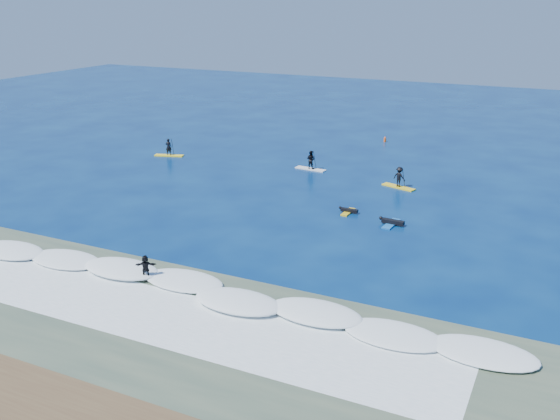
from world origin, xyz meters
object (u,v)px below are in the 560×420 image
at_px(marker_buoy, 385,139).
at_px(wave_surfer, 146,268).
at_px(sup_paddler_center, 311,161).
at_px(prone_paddler_far, 392,222).
at_px(prone_paddler_near, 348,211).
at_px(sup_paddler_left, 169,150).
at_px(sup_paddler_right, 399,178).

bearing_deg(marker_buoy, wave_surfer, -92.72).
xyz_separation_m(sup_paddler_center, prone_paddler_far, (10.69, -10.85, -0.60)).
bearing_deg(prone_paddler_near, sup_paddler_left, 70.25).
bearing_deg(wave_surfer, prone_paddler_far, 27.67).
distance_m(prone_paddler_near, marker_buoy, 24.11).
relative_size(sup_paddler_left, prone_paddler_near, 1.59).
bearing_deg(marker_buoy, sup_paddler_center, -101.40).
distance_m(prone_paddler_far, wave_surfer, 17.59).
bearing_deg(sup_paddler_center, prone_paddler_near, -47.60).
distance_m(sup_paddler_right, wave_surfer, 24.71).
bearing_deg(prone_paddler_far, prone_paddler_near, 77.34).
xyz_separation_m(wave_surfer, marker_buoy, (1.87, 39.41, -0.51)).
bearing_deg(prone_paddler_near, wave_surfer, 159.82).
height_order(sup_paddler_left, marker_buoy, sup_paddler_left).
relative_size(prone_paddler_near, prone_paddler_far, 0.80).
xyz_separation_m(sup_paddler_right, marker_buoy, (-5.94, 15.97, -0.51)).
relative_size(sup_paddler_center, wave_surfer, 1.56).
height_order(sup_paddler_left, sup_paddler_center, sup_paddler_center).
distance_m(prone_paddler_near, wave_surfer, 16.89).
xyz_separation_m(sup_paddler_left, sup_paddler_right, (23.34, -0.66, 0.16)).
bearing_deg(sup_paddler_right, marker_buoy, 128.57).
distance_m(sup_paddler_left, prone_paddler_far, 27.00).
bearing_deg(wave_surfer, prone_paddler_near, 39.78).
bearing_deg(sup_paddler_left, prone_paddler_far, -37.60).
height_order(sup_paddler_right, marker_buoy, sup_paddler_right).
height_order(prone_paddler_near, marker_buoy, marker_buoy).
bearing_deg(sup_paddler_left, marker_buoy, 24.29).
relative_size(sup_paddler_right, wave_surfer, 1.56).
xyz_separation_m(sup_paddler_left, marker_buoy, (17.40, 15.30, -0.35)).
height_order(sup_paddler_left, prone_paddler_near, sup_paddler_left).
xyz_separation_m(prone_paddler_far, wave_surfer, (-9.75, -14.62, 0.62)).
xyz_separation_m(sup_paddler_left, prone_paddler_near, (21.73, -8.41, -0.50)).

